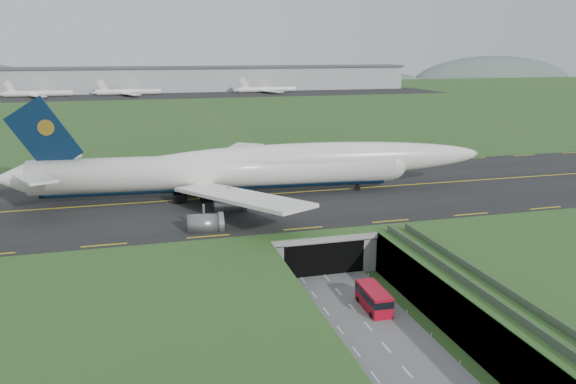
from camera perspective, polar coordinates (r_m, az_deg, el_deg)
name	(u,v)px	position (r m, az deg, el deg)	size (l,w,h in m)	color
ground	(344,299)	(75.00, 5.70, -10.81)	(900.00, 900.00, 0.00)	#294F1F
airfield_deck	(345,278)	(73.79, 5.76, -8.70)	(800.00, 800.00, 6.00)	gray
trench_road	(366,325)	(68.74, 7.97, -13.25)	(12.00, 75.00, 0.20)	slate
taxiway	(281,194)	(102.69, -0.72, -0.18)	(800.00, 44.00, 0.18)	black
tunnel_portal	(307,236)	(88.44, 1.93, -4.45)	(17.00, 22.30, 6.00)	gray
guideway	(514,317)	(62.66, 21.95, -11.74)	(3.00, 53.00, 7.05)	#A8A8A3
jumbo_jet	(254,168)	(100.56, -3.45, 2.43)	(87.82, 57.51, 19.07)	white
shuttle_tram	(374,299)	(72.09, 8.70, -10.65)	(2.75, 6.80, 2.77)	#B70C21
cargo_terminal	(174,79)	(364.01, -11.46, 11.19)	(320.00, 67.00, 15.60)	#B2B2B2
distant_hills	(239,91)	(502.58, -4.96, 10.14)	(700.00, 91.00, 60.00)	#566760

